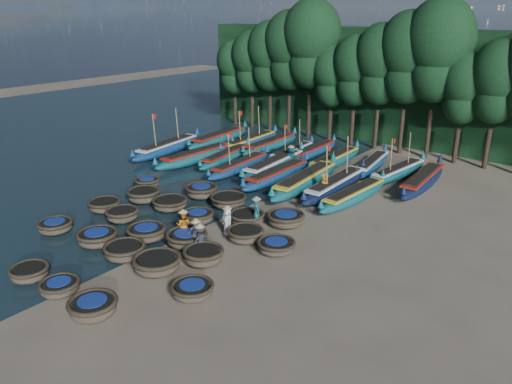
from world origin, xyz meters
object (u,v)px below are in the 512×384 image
Objects in this scene: long_boat_17 at (423,180)px; fisherman_6 at (324,186)px; long_boat_9 at (219,138)px; fisherman_1 at (257,211)px; coracle_15 at (144,195)px; coracle_12 at (147,233)px; long_boat_13 at (314,151)px; coracle_4 at (93,307)px; coracle_23 at (247,218)px; coracle_6 at (97,237)px; coracle_20 at (147,183)px; long_boat_5 at (277,175)px; long_boat_14 at (335,160)px; coracle_5 at (55,226)px; coracle_17 at (198,216)px; long_boat_8 at (354,195)px; long_boat_10 at (250,142)px; fisherman_3 at (200,240)px; long_boat_0 at (168,147)px; long_boat_4 at (274,165)px; coracle_21 at (202,191)px; coracle_24 at (286,219)px; coracle_9 at (192,290)px; long_boat_11 at (271,144)px; coracle_3 at (60,287)px; long_boat_3 at (240,166)px; coracle_2 at (29,272)px; long_boat_1 at (197,156)px; long_boat_2 at (226,157)px; fisherman_4 at (196,234)px; coracle_8 at (157,263)px; coracle_10 at (105,205)px; coracle_14 at (203,255)px; coracle_11 at (122,215)px; long_boat_15 at (372,164)px; coracle_16 at (170,203)px; long_boat_12 at (292,153)px; fisherman_2 at (184,224)px; coracle_19 at (276,246)px; coracle_18 at (245,234)px; long_boat_6 at (305,181)px; long_boat_16 at (398,172)px; fisherman_5 at (291,157)px; coracle_13 at (187,238)px; coracle_22 at (228,200)px.

long_boat_17 is 7.30m from fisherman_6.
long_boat_9 is 18.52m from fisherman_1.
long_boat_17 reaches higher than coracle_15.
long_boat_13 reaches higher than coracle_12.
coracle_4 reaches higher than coracle_23.
coracle_20 is (-4.83, 7.38, -0.04)m from coracle_6.
long_boat_9 is at bearing 152.52° from long_boat_5.
long_boat_14 reaches higher than coracle_4.
long_boat_14 reaches higher than coracle_5.
long_boat_8 reaches higher than coracle_17.
long_boat_10 reaches higher than fisherman_3.
long_boat_0 is 0.99× the size of long_boat_4.
long_boat_10 is 4.43× the size of fisherman_6.
coracle_21 is 1.03× the size of coracle_24.
coracle_9 is 0.24× the size of long_boat_17.
coracle_3 is at bearing -76.16° from long_boat_11.
coracle_2 is at bearing -84.78° from long_boat_3.
long_boat_1 is (-5.68, 5.33, 0.10)m from coracle_21.
long_boat_2 is 4.15× the size of fisherman_3.
coracle_8 is at bearing -93.21° from fisherman_4.
coracle_10 is 6.11m from coracle_21.
coracle_24 is at bearing -46.52° from long_boat_10.
long_boat_8 is (12.44, 6.35, 0.11)m from coracle_20.
fisherman_3 is (-0.78, 0.59, 0.39)m from coracle_14.
fisherman_6 reaches higher than coracle_4.
long_boat_15 reaches higher than coracle_11.
long_boat_14 is (2.76, 19.75, 0.09)m from coracle_6.
coracle_17 is at bearing -123.89° from long_boat_17.
long_boat_14 is at bearing 36.76° from long_boat_1.
coracle_14 reaches higher than coracle_16.
coracle_5 is (-8.50, 3.45, -0.05)m from coracle_4.
long_boat_12 is (2.44, 16.52, 0.07)m from coracle_10.
coracle_21 is 1.32× the size of fisherman_2.
coracle_19 is 20.01m from long_boat_0.
fisherman_4 is at bearing -112.96° from long_boat_17.
coracle_18 is 18.69m from long_boat_10.
coracle_24 is 0.33× the size of long_boat_12.
long_boat_10 reaches higher than long_boat_2.
coracle_9 is 0.89× the size of coracle_15.
coracle_17 is 8.81m from long_boat_6.
long_boat_16 is at bearing -3.22° from long_boat_11.
coracle_6 is 0.28× the size of long_boat_11.
fisherman_5 is at bearing 88.74° from coracle_6.
coracle_22 is at bearing 109.55° from coracle_13.
coracle_20 is 9.49m from long_boat_4.
coracle_6 is 0.96× the size of coracle_10.
long_boat_13 is at bearing 97.39° from coracle_17.
long_boat_4 reaches higher than coracle_12.
long_boat_12 reaches higher than coracle_24.
fisherman_1 is at bearing -84.50° from long_boat_6.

